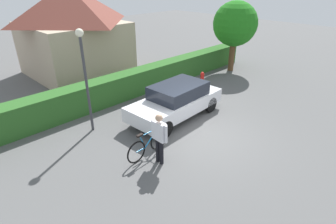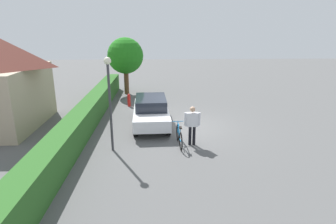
{
  "view_description": "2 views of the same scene",
  "coord_description": "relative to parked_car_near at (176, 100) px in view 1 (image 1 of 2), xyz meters",
  "views": [
    {
      "loc": [
        -7.16,
        -5.31,
        5.36
      ],
      "look_at": [
        -0.7,
        1.17,
        0.79
      ],
      "focal_mm": 29.1,
      "sensor_mm": 36.0,
      "label": 1
    },
    {
      "loc": [
        -13.7,
        1.36,
        4.99
      ],
      "look_at": [
        -0.55,
        0.88,
        0.96
      ],
      "focal_mm": 30.43,
      "sensor_mm": 36.0,
      "label": 2
    }
  ],
  "objects": [
    {
      "name": "house_distant",
      "position": [
        0.02,
        8.31,
        1.82
      ],
      "size": [
        5.28,
        5.5,
        5.06
      ],
      "color": "tan",
      "rests_on": "ground"
    },
    {
      "name": "fire_hydrant",
      "position": [
        3.59,
        1.49,
        -0.35
      ],
      "size": [
        0.2,
        0.2,
        0.81
      ],
      "color": "red",
      "rests_on": "ground"
    },
    {
      "name": "ground_plane",
      "position": [
        -0.34,
        -1.73,
        -0.77
      ],
      "size": [
        60.0,
        60.0,
        0.0
      ],
      "primitive_type": "plane",
      "color": "#565656"
    },
    {
      "name": "street_lamp",
      "position": [
        -3.09,
        1.54,
        1.74
      ],
      "size": [
        0.28,
        0.28,
        3.83
      ],
      "color": "#38383D",
      "rests_on": "ground"
    },
    {
      "name": "person_rider",
      "position": [
        -2.67,
        -1.81,
        0.25
      ],
      "size": [
        0.23,
        0.69,
        1.73
      ],
      "color": "black",
      "rests_on": "ground"
    },
    {
      "name": "tree_kerbside",
      "position": [
        7.1,
        1.99,
        2.06
      ],
      "size": [
        2.62,
        2.62,
        4.16
      ],
      "color": "brown",
      "rests_on": "ground"
    },
    {
      "name": "parked_car_near",
      "position": [
        0.0,
        0.0,
        0.0
      ],
      "size": [
        4.35,
        1.93,
        1.44
      ],
      "color": "silver",
      "rests_on": "ground"
    },
    {
      "name": "bicycle",
      "position": [
        -2.68,
        -1.27,
        -0.35
      ],
      "size": [
        1.78,
        0.5,
        0.95
      ],
      "color": "black",
      "rests_on": "ground"
    },
    {
      "name": "hedge_row",
      "position": [
        -0.34,
        3.24,
        -0.16
      ],
      "size": [
        18.42,
        0.9,
        1.2
      ],
      "primitive_type": "cube",
      "color": "#2B5E23",
      "rests_on": "ground"
    }
  ]
}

